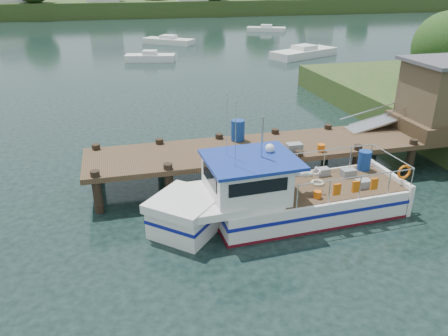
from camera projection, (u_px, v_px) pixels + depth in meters
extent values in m
plane|color=black|center=(239.00, 180.00, 17.87)|extent=(160.00, 160.00, 0.00)
cylinder|color=#332114|center=(439.00, 89.00, 25.72)|extent=(0.50, 0.50, 3.05)
sphere|color=#244317|center=(447.00, 46.00, 24.72)|extent=(3.90, 3.90, 3.90)
cube|color=#32461C|center=(128.00, 7.00, 91.65)|extent=(140.00, 24.00, 3.00)
cylinder|color=#332114|center=(36.00, 6.00, 79.45)|extent=(0.60, 0.60, 4.80)
cylinder|color=#332114|center=(99.00, 9.00, 84.06)|extent=(0.60, 0.60, 3.00)
cylinder|color=#332114|center=(155.00, 6.00, 88.19)|extent=(0.60, 0.60, 3.60)
cylinder|color=#332114|center=(212.00, 5.00, 87.01)|extent=(0.60, 0.60, 4.20)
cylinder|color=#332114|center=(261.00, 2.00, 91.13)|extent=(0.60, 0.60, 4.80)
cylinder|color=#332114|center=(306.00, 5.00, 95.75)|extent=(0.60, 0.60, 3.00)
cylinder|color=#332114|center=(360.00, 4.00, 94.56)|extent=(0.60, 0.60, 3.60)
cube|color=#453220|center=(286.00, 146.00, 17.80)|extent=(16.00, 3.00, 0.20)
cylinder|color=black|center=(98.00, 196.00, 15.22)|extent=(0.32, 0.32, 1.90)
cylinder|color=black|center=(98.00, 167.00, 17.52)|extent=(0.32, 0.32, 1.90)
cylinder|color=black|center=(169.00, 188.00, 15.78)|extent=(0.32, 0.32, 1.90)
cylinder|color=black|center=(161.00, 161.00, 18.08)|extent=(0.32, 0.32, 1.90)
cylinder|color=black|center=(236.00, 180.00, 16.35)|extent=(0.32, 0.32, 1.90)
cylinder|color=black|center=(219.00, 155.00, 18.65)|extent=(0.32, 0.32, 1.90)
cylinder|color=black|center=(298.00, 173.00, 16.91)|extent=(0.32, 0.32, 1.90)
cylinder|color=black|center=(274.00, 150.00, 19.21)|extent=(0.32, 0.32, 1.90)
cylinder|color=black|center=(356.00, 167.00, 17.47)|extent=(0.32, 0.32, 1.90)
cylinder|color=black|center=(326.00, 145.00, 19.77)|extent=(0.32, 0.32, 1.90)
cylinder|color=black|center=(410.00, 161.00, 18.04)|extent=(0.32, 0.32, 1.90)
cylinder|color=black|center=(375.00, 140.00, 20.34)|extent=(0.32, 0.32, 1.90)
cylinder|color=black|center=(422.00, 135.00, 20.90)|extent=(0.32, 0.32, 1.90)
cube|color=#453220|center=(435.00, 124.00, 19.21)|extent=(3.20, 3.00, 0.60)
cube|color=#4E3F2B|center=(442.00, 92.00, 18.64)|extent=(2.60, 2.60, 2.40)
cube|color=#47474C|center=(448.00, 62.00, 18.11)|extent=(3.00, 3.00, 0.15)
cube|color=#A5A8AD|center=(377.00, 122.00, 19.51)|extent=(3.34, 0.90, 0.79)
cylinder|color=silver|center=(384.00, 114.00, 18.95)|extent=(3.34, 0.05, 0.76)
cylinder|color=silver|center=(374.00, 109.00, 19.66)|extent=(3.34, 0.05, 0.76)
cube|color=slate|center=(272.00, 151.00, 16.58)|extent=(0.60, 0.40, 0.30)
cube|color=slate|center=(294.00, 147.00, 16.98)|extent=(0.60, 0.40, 0.30)
cylinder|color=#D0580C|center=(321.00, 148.00, 16.95)|extent=(0.30, 0.30, 0.28)
cylinder|color=navy|center=(238.00, 130.00, 17.97)|extent=(0.56, 0.56, 0.85)
cube|color=silver|center=(305.00, 201.00, 15.20)|extent=(6.53, 2.86, 0.98)
cube|color=silver|center=(185.00, 219.00, 14.06)|extent=(2.57, 2.57, 0.98)
cube|color=silver|center=(184.00, 202.00, 13.80)|extent=(2.81, 2.82, 0.30)
cube|color=silver|center=(210.00, 199.00, 14.04)|extent=(1.82, 2.52, 0.26)
cube|color=navy|center=(306.00, 198.00, 15.15)|extent=(6.62, 2.90, 0.12)
cube|color=navy|center=(185.00, 216.00, 14.01)|extent=(2.61, 2.61, 0.12)
cube|color=#540C16|center=(304.00, 212.00, 15.38)|extent=(6.62, 2.89, 0.12)
cube|color=#453220|center=(333.00, 184.00, 15.27)|extent=(4.73, 2.52, 0.03)
cube|color=silver|center=(388.00, 186.00, 16.05)|extent=(0.29, 2.57, 1.16)
cube|color=silver|center=(246.00, 180.00, 14.14)|extent=(2.50, 2.33, 1.28)
cube|color=black|center=(259.00, 187.00, 13.06)|extent=(1.88, 0.12, 0.43)
cube|color=black|center=(235.00, 159.00, 15.02)|extent=(1.88, 0.12, 0.43)
cube|color=black|center=(210.00, 177.00, 13.72)|extent=(0.11, 1.54, 0.43)
cube|color=navy|center=(251.00, 160.00, 13.91)|extent=(3.02, 2.62, 0.10)
cylinder|color=silver|center=(262.00, 137.00, 13.70)|extent=(0.07, 0.07, 1.37)
cylinder|color=silver|center=(236.00, 134.00, 12.92)|extent=(0.02, 0.02, 2.05)
cylinder|color=silver|center=(227.00, 126.00, 13.66)|extent=(0.02, 0.02, 2.05)
sphere|color=silver|center=(270.00, 148.00, 14.34)|extent=(0.32, 0.32, 0.31)
cylinder|color=silver|center=(358.00, 177.00, 13.94)|extent=(4.28, 0.24, 0.04)
cylinder|color=silver|center=(322.00, 151.00, 16.00)|extent=(4.28, 0.24, 0.04)
cylinder|color=silver|center=(392.00, 156.00, 15.55)|extent=(0.15, 2.35, 0.04)
cylinder|color=silver|center=(297.00, 197.00, 13.55)|extent=(0.04, 0.04, 0.81)
cylinder|color=silver|center=(268.00, 167.00, 15.61)|extent=(0.04, 0.04, 0.81)
cylinder|color=silver|center=(329.00, 192.00, 13.84)|extent=(0.04, 0.04, 0.81)
cylinder|color=silver|center=(297.00, 164.00, 15.91)|extent=(0.04, 0.04, 0.81)
cylinder|color=silver|center=(360.00, 188.00, 14.14)|extent=(0.04, 0.04, 0.81)
cylinder|color=silver|center=(324.00, 160.00, 16.20)|extent=(0.04, 0.04, 0.81)
cylinder|color=silver|center=(389.00, 183.00, 14.44)|extent=(0.04, 0.04, 0.81)
cylinder|color=silver|center=(350.00, 157.00, 16.50)|extent=(0.04, 0.04, 0.81)
cylinder|color=silver|center=(412.00, 180.00, 14.68)|extent=(0.04, 0.04, 0.81)
cylinder|color=silver|center=(371.00, 154.00, 16.74)|extent=(0.04, 0.04, 0.81)
cube|color=slate|center=(363.00, 184.00, 14.99)|extent=(0.53, 0.37, 0.27)
cube|color=slate|center=(348.00, 173.00, 15.81)|extent=(0.53, 0.37, 0.27)
cube|color=slate|center=(323.00, 172.00, 15.88)|extent=(0.49, 0.35, 0.27)
cylinder|color=navy|center=(364.00, 161.00, 16.24)|extent=(0.50, 0.50, 0.75)
cylinder|color=#D0580C|center=(317.00, 195.00, 14.27)|extent=(0.27, 0.27, 0.26)
torus|color=#BFB28C|center=(318.00, 183.00, 15.26)|extent=(0.50, 0.50, 0.10)
torus|color=#D0580C|center=(404.00, 172.00, 15.10)|extent=(0.53, 0.11, 0.53)
cube|color=#D0580C|center=(337.00, 190.00, 13.87)|extent=(0.24, 0.10, 0.39)
cube|color=#D0580C|center=(356.00, 187.00, 14.05)|extent=(0.24, 0.10, 0.39)
cube|color=#D0580C|center=(374.00, 184.00, 14.24)|extent=(0.24, 0.10, 0.39)
imported|color=silver|center=(298.00, 173.00, 14.33)|extent=(0.38, 0.56, 1.51)
cube|color=silver|center=(266.00, 29.00, 63.89)|extent=(5.85, 4.05, 0.60)
cube|color=silver|center=(266.00, 26.00, 63.71)|extent=(1.98, 1.87, 0.39)
cube|color=silver|center=(150.00, 58.00, 41.94)|extent=(4.92, 2.64, 0.66)
cube|color=silver|center=(150.00, 53.00, 41.74)|extent=(1.54, 1.40, 0.42)
cube|color=silver|center=(304.00, 53.00, 44.21)|extent=(7.79, 5.33, 0.74)
cube|color=silver|center=(304.00, 48.00, 43.98)|extent=(2.62, 2.47, 0.48)
cube|color=silver|center=(169.00, 41.00, 52.27)|extent=(6.17, 5.41, 0.66)
cube|color=silver|center=(168.00, 37.00, 52.06)|extent=(2.27, 2.22, 0.43)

